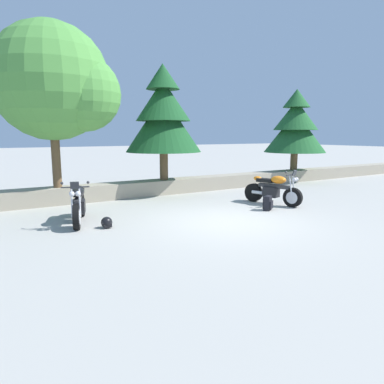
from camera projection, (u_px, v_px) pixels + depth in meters
The scene contains 9 objects.
ground_plane at pixel (227, 221), 9.22m from camera, with size 120.00×120.00×0.00m, color #A3A099.
stone_wall at pixel (152, 188), 13.24m from camera, with size 36.00×0.80×0.55m, color gray.
motorcycle_black_near_left at pixel (78, 204), 9.01m from camera, with size 0.90×2.02×1.18m.
motorcycle_orange_centre at pixel (273, 190), 11.40m from camera, with size 0.91×2.02×1.18m.
rider_backpack at pixel (268, 202), 10.52m from camera, with size 0.35×0.34×0.47m.
rider_helmet at pixel (107, 223), 8.54m from camera, with size 0.28×0.28×0.28m.
leafy_tree_far_left at pixel (58, 85), 10.94m from camera, with size 3.85×3.67×5.20m.
pine_tree_mid_left at pixel (163, 115), 13.03m from camera, with size 2.85×2.85×4.30m.
pine_tree_mid_right at pixel (296, 126), 16.76m from camera, with size 2.93×2.93×3.86m.
Camera 1 is at (-5.40, -7.22, 2.28)m, focal length 32.52 mm.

